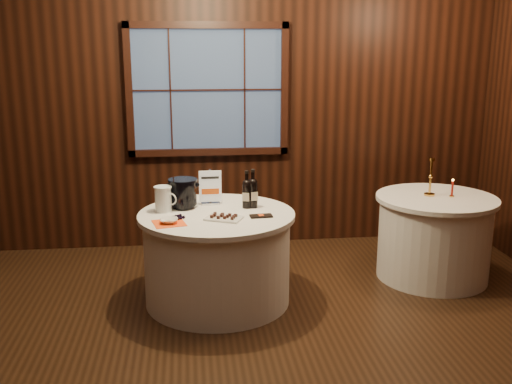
{
  "coord_description": "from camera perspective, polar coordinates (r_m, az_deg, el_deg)",
  "views": [
    {
      "loc": [
        -0.22,
        -3.69,
        2.12
      ],
      "look_at": [
        0.31,
        0.9,
        0.96
      ],
      "focal_mm": 42.0,
      "sensor_mm": 36.0,
      "label": 1
    }
  ],
  "objects": [
    {
      "name": "orange_napkin",
      "position": [
        4.64,
        -8.28,
        -2.95
      ],
      "size": [
        0.28,
        0.28,
        0.0
      ],
      "primitive_type": "cube",
      "rotation": [
        0.0,
        0.0,
        0.23
      ],
      "color": "#FF4E15",
      "rests_on": "main_table"
    },
    {
      "name": "red_candle",
      "position": [
        5.65,
        18.18,
        0.21
      ],
      "size": [
        0.04,
        0.04,
        0.16
      ],
      "color": "gold",
      "rests_on": "side_table"
    },
    {
      "name": "back_wall",
      "position": [
        6.2,
        -4.61,
        8.71
      ],
      "size": [
        6.0,
        0.1,
        3.0
      ],
      "color": "black",
      "rests_on": "ground"
    },
    {
      "name": "sign_stand",
      "position": [
        5.12,
        -4.38,
        -0.05
      ],
      "size": [
        0.19,
        0.09,
        0.31
      ],
      "rotation": [
        0.0,
        0.0,
        0.02
      ],
      "color": "silver",
      "rests_on": "main_table"
    },
    {
      "name": "grape_bunch",
      "position": [
        4.72,
        -7.36,
        -2.44
      ],
      "size": [
        0.16,
        0.1,
        0.04
      ],
      "rotation": [
        0.0,
        0.0,
        0.4
      ],
      "color": "black",
      "rests_on": "main_table"
    },
    {
      "name": "glass_pitcher",
      "position": [
        4.95,
        -8.81,
        -0.64
      ],
      "size": [
        0.19,
        0.15,
        0.21
      ],
      "rotation": [
        0.0,
        0.0,
        -0.44
      ],
      "color": "white",
      "rests_on": "main_table"
    },
    {
      "name": "port_bottle_left",
      "position": [
        4.99,
        -0.89,
        0.02
      ],
      "size": [
        0.08,
        0.09,
        0.32
      ],
      "rotation": [
        0.0,
        0.0,
        -0.31
      ],
      "color": "black",
      "rests_on": "main_table"
    },
    {
      "name": "ice_bucket",
      "position": [
        5.03,
        -6.97,
        -0.07
      ],
      "size": [
        0.24,
        0.24,
        0.25
      ],
      "color": "black",
      "rests_on": "main_table"
    },
    {
      "name": "main_table",
      "position": [
        5.0,
        -3.71,
        -6.21
      ],
      "size": [
        1.28,
        1.28,
        0.77
      ],
      "color": "silver",
      "rests_on": "ground"
    },
    {
      "name": "brass_candlestick",
      "position": [
        5.62,
        16.26,
        0.92
      ],
      "size": [
        0.1,
        0.1,
        0.35
      ],
      "color": "gold",
      "rests_on": "side_table"
    },
    {
      "name": "chocolate_plate",
      "position": [
        4.7,
        -3.08,
        -2.43
      ],
      "size": [
        0.33,
        0.28,
        0.04
      ],
      "rotation": [
        0.0,
        0.0,
        -0.43
      ],
      "color": "silver",
      "rests_on": "main_table"
    },
    {
      "name": "cracker_bowl",
      "position": [
        4.64,
        -8.29,
        -2.73
      ],
      "size": [
        0.14,
        0.14,
        0.03
      ],
      "primitive_type": "imported",
      "rotation": [
        0.0,
        0.0,
        -0.05
      ],
      "color": "silver",
      "rests_on": "orange_napkin"
    },
    {
      "name": "chocolate_box",
      "position": [
        4.76,
        0.49,
        -2.3
      ],
      "size": [
        0.18,
        0.1,
        0.01
      ],
      "primitive_type": "cube",
      "rotation": [
        0.0,
        0.0,
        0.09
      ],
      "color": "black",
      "rests_on": "main_table"
    },
    {
      "name": "side_table",
      "position": [
        5.73,
        16.58,
        -4.12
      ],
      "size": [
        1.08,
        1.08,
        0.77
      ],
      "color": "silver",
      "rests_on": "ground"
    },
    {
      "name": "ground",
      "position": [
        4.26,
        -2.89,
        -15.79
      ],
      "size": [
        6.0,
        6.0,
        0.0
      ],
      "primitive_type": "plane",
      "color": "black",
      "rests_on": "ground"
    },
    {
      "name": "port_bottle_right",
      "position": [
        5.0,
        -0.3,
        0.09
      ],
      "size": [
        0.08,
        0.09,
        0.33
      ],
      "rotation": [
        0.0,
        0.0,
        0.24
      ],
      "color": "black",
      "rests_on": "main_table"
    }
  ]
}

